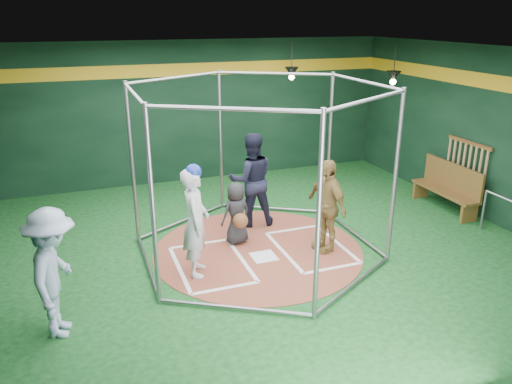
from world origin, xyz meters
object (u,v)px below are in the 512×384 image
object	(u,v)px
visitor_leopard	(327,205)
dugout_bench	(448,186)
umpire	(251,180)
batter_figure	(195,221)

from	to	relation	value
visitor_leopard	dugout_bench	distance (m)	3.59
visitor_leopard	dugout_bench	xyz separation A→B (m)	(3.46, 0.89, -0.34)
visitor_leopard	umpire	world-z (taller)	umpire
visitor_leopard	batter_figure	bearing A→B (deg)	-98.33
umpire	dugout_bench	xyz separation A→B (m)	(4.33, -0.66, -0.43)
visitor_leopard	dugout_bench	bearing A→B (deg)	94.28
visitor_leopard	umpire	xyz separation A→B (m)	(-0.87, 1.55, 0.10)
visitor_leopard	dugout_bench	size ratio (longest dim) A/B	0.96
batter_figure	dugout_bench	xyz separation A→B (m)	(5.87, 0.97, -0.42)
batter_figure	umpire	distance (m)	2.24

